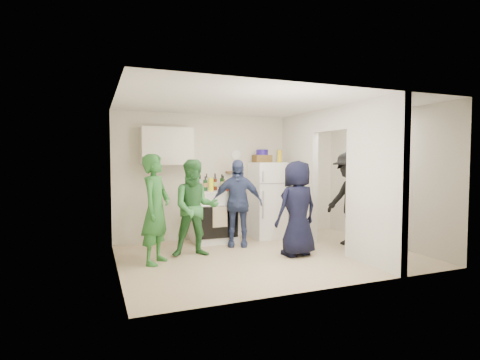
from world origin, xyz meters
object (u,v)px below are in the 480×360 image
object	(u,v)px
wicker_basket	(262,159)
stove	(214,216)
blue_bowl	(262,152)
person_nook	(350,199)
person_green_center	(195,208)
yellow_cup_stack_top	(280,156)
person_green_left	(156,209)
person_denim	(237,203)
fridge	(267,200)
person_navy	(297,208)

from	to	relation	value
wicker_basket	stove	bearing A→B (deg)	-178.90
blue_bowl	person_nook	distance (m)	1.96
blue_bowl	person_green_center	world-z (taller)	blue_bowl
yellow_cup_stack_top	person_nook	distance (m)	1.63
person_green_left	person_denim	xyz separation A→B (m)	(1.58, 0.64, -0.04)
stove	fridge	size ratio (longest dim) A/B	0.65
fridge	yellow_cup_stack_top	xyz separation A→B (m)	(0.22, -0.10, 0.90)
yellow_cup_stack_top	person_navy	size ratio (longest dim) A/B	0.16
blue_bowl	yellow_cup_stack_top	bearing A→B (deg)	-25.11
blue_bowl	person_denim	distance (m)	1.31
person_nook	yellow_cup_stack_top	bearing A→B (deg)	-145.97
person_green_center	wicker_basket	bearing A→B (deg)	37.91
yellow_cup_stack_top	person_navy	distance (m)	1.68
stove	wicker_basket	bearing A→B (deg)	1.10
person_denim	person_nook	xyz separation A→B (m)	(1.97, -0.75, 0.07)
wicker_basket	blue_bowl	world-z (taller)	blue_bowl
person_green_center	person_navy	xyz separation A→B (m)	(1.58, -0.59, -0.01)
wicker_basket	person_denim	bearing A→B (deg)	-145.79
yellow_cup_stack_top	person_green_left	distance (m)	2.95
stove	blue_bowl	distance (m)	1.62
stove	person_green_center	bearing A→B (deg)	-123.33
person_navy	yellow_cup_stack_top	bearing A→B (deg)	-114.81
blue_bowl	person_green_center	xyz separation A→B (m)	(-1.65, -0.94, -0.94)
blue_bowl	wicker_basket	bearing A→B (deg)	0.00
person_green_center	stove	bearing A→B (deg)	64.85
blue_bowl	person_nook	size ratio (longest dim) A/B	0.14
person_green_center	person_denim	xyz separation A→B (m)	(0.90, 0.43, -0.00)
person_navy	person_nook	bearing A→B (deg)	-177.10
person_green_left	person_navy	world-z (taller)	person_green_left
fridge	person_denim	size ratio (longest dim) A/B	0.96
person_green_left	wicker_basket	bearing A→B (deg)	-29.13
blue_bowl	person_navy	size ratio (longest dim) A/B	0.15
wicker_basket	person_nook	bearing A→B (deg)	-45.83
person_green_left	person_nook	xyz separation A→B (m)	(3.55, -0.11, 0.03)
stove	fridge	distance (m)	1.17
blue_bowl	yellow_cup_stack_top	xyz separation A→B (m)	(0.32, -0.15, -0.08)
fridge	person_nook	bearing A→B (deg)	-47.12
yellow_cup_stack_top	person_green_center	distance (m)	2.29
person_denim	blue_bowl	bearing A→B (deg)	57.05
person_green_left	yellow_cup_stack_top	bearing A→B (deg)	-34.73
stove	person_nook	bearing A→B (deg)	-28.65
person_denim	person_navy	size ratio (longest dim) A/B	1.01
stove	blue_bowl	bearing A→B (deg)	1.10
person_green_left	person_green_center	bearing A→B (deg)	-38.32
wicker_basket	blue_bowl	size ratio (longest dim) A/B	1.46
wicker_basket	person_denim	size ratio (longest dim) A/B	0.22
person_navy	stove	bearing A→B (deg)	-66.36
person_denim	person_navy	xyz separation A→B (m)	(0.68, -1.03, -0.01)
blue_bowl	person_green_left	distance (m)	2.75
stove	person_denim	world-z (taller)	person_denim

